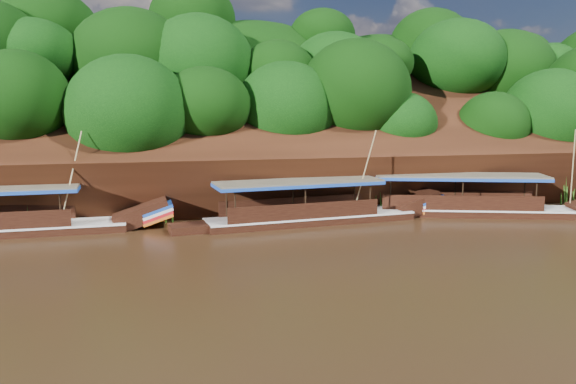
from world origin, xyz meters
name	(u,v)px	position (x,y,z in m)	size (l,w,h in m)	color
ground	(314,258)	(0.00, 0.00, 0.00)	(160.00, 160.00, 0.00)	black
riverbank	(241,165)	(-0.01, 22.73, 1.89)	(120.00, 30.06, 19.40)	black
boat_0	(485,206)	(13.11, 7.19, 0.58)	(15.73, 6.71, 5.92)	black
boat_1	(323,213)	(2.62, 7.44, 0.58)	(14.86, 3.77, 5.91)	black
boat_2	(7,224)	(-14.71, 8.11, 0.58)	(16.50, 3.06, 5.94)	black
reeds	(230,206)	(-2.65, 9.48, 0.85)	(50.08, 2.30, 1.98)	#2C5F17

